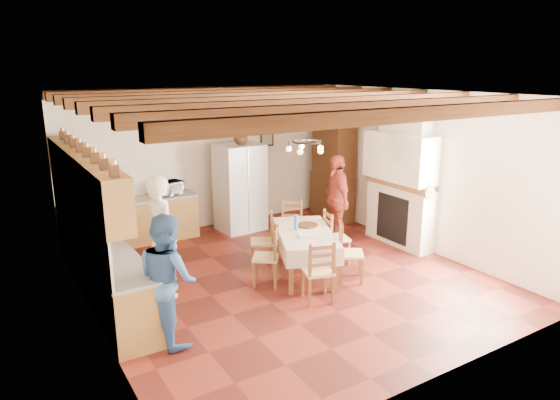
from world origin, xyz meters
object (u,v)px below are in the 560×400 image
Objects in this scene: chair_end_far at (292,226)px; chair_right_far at (336,237)px; chair_left_near at (266,256)px; person_woman_blue at (168,279)px; refrigerator at (240,188)px; hutch at (333,169)px; chair_end_near at (318,270)px; microwave at (170,188)px; dining_table at (305,236)px; person_woman_red at (336,199)px; chair_left_far at (262,241)px; person_man at (162,236)px; chair_right_near at (351,252)px.

chair_right_far is at bearing -34.20° from chair_end_far.
person_woman_blue is (-1.88, -0.82, 0.36)m from chair_left_near.
chair_end_far is (0.23, -1.65, -0.44)m from refrigerator.
hutch is 2.36× the size of chair_end_far.
microwave is (-0.85, 3.93, 0.55)m from chair_end_near.
refrigerator reaches higher than dining_table.
person_woman_red is (4.05, 1.80, 0.05)m from person_woman_blue.
microwave is at bearing 177.19° from hutch.
dining_table is 3.28m from microwave.
refrigerator is 2.92m from chair_left_near.
hutch is 2.36× the size of chair_end_near.
chair_end_near is at bearing -102.15° from person_woman_blue.
hutch is at bearing 163.19° from person_woman_red.
microwave is (-0.79, 2.37, 0.55)m from chair_left_far.
chair_end_far reaches higher than dining_table.
chair_right_far is (1.53, 0.14, 0.00)m from chair_left_near.
chair_end_near is 2.38m from person_man.
chair_right_near is at bearing -142.92° from chair_end_near.
person_man is 1.06× the size of person_woman_red.
chair_end_near is 0.54× the size of person_woman_red.
hutch is 5.98m from person_woman_blue.
person_woman_blue is (-2.26, 0.09, 0.36)m from chair_end_near.
chair_left_near is at bearing 110.86° from chair_right_far.
chair_left_far is 2.67m from person_woman_blue.
chair_left_near is at bearing -112.37° from refrigerator.
refrigerator reaches higher than chair_left_far.
chair_right_far is at bearing -120.68° from chair_end_near.
chair_end_near is (-0.89, -0.32, 0.00)m from chair_right_near.
chair_right_far is 0.99m from chair_end_far.
person_woman_red reaches higher than chair_end_near.
person_man reaches higher than chair_right_far.
chair_left_near is 2.09m from person_woman_blue.
refrigerator is 0.98× the size of person_man.
chair_end_far is at bearing 68.59° from dining_table.
person_woman_red reaches higher than microwave.
hutch is at bearing -73.45° from person_man.
person_woman_blue reaches higher than chair_left_far.
chair_end_near is (-0.58, -3.63, -0.44)m from refrigerator.
person_man is (-2.76, 1.08, 0.46)m from chair_right_near.
refrigerator is 3.82× the size of microwave.
chair_right_near is at bearing -87.84° from refrigerator.
microwave is (-2.01, 2.88, 0.55)m from chair_right_far.
refrigerator is at bearing -169.70° from chair_left_far.
chair_left_near is at bearing -178.41° from dining_table.
person_woman_red is at bearing -117.69° from hutch.
person_woman_blue is at bearing -140.42° from hutch.
chair_left_far is at bearing -62.34° from person_woman_red.
person_woman_red is 3.35m from microwave.
person_woman_blue is at bearing -48.19° from person_woman_red.
person_woman_blue is at bearing -28.57° from chair_left_far.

